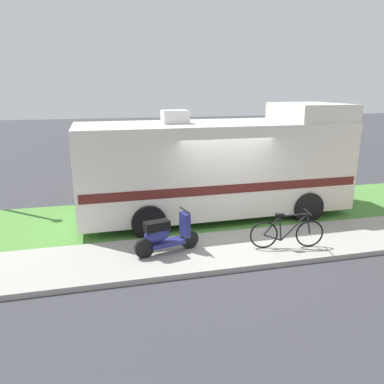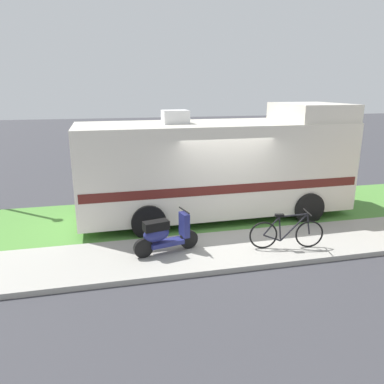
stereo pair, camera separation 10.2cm
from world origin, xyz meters
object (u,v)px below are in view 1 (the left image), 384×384
(bicycle, at_px, (287,233))
(scooter, at_px, (165,234))
(pickup_truck_near, at_px, (154,160))
(motorhome_rv, at_px, (219,165))

(bicycle, bearing_deg, scooter, 172.50)
(scooter, relative_size, pickup_truck_near, 0.30)
(pickup_truck_near, bearing_deg, bicycle, -74.38)
(motorhome_rv, distance_m, pickup_truck_near, 4.76)
(scooter, height_order, pickup_truck_near, pickup_truck_near)
(bicycle, relative_size, pickup_truck_near, 0.34)
(scooter, bearing_deg, motorhome_rv, 50.37)
(motorhome_rv, relative_size, pickup_truck_near, 1.53)
(motorhome_rv, height_order, pickup_truck_near, motorhome_rv)
(pickup_truck_near, bearing_deg, scooter, -96.19)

